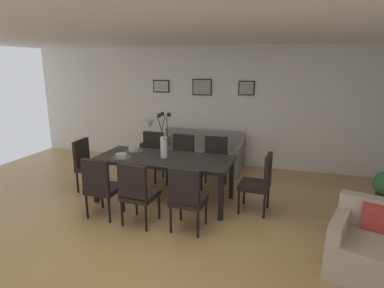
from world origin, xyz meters
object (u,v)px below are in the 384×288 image
at_px(dining_chair_far_right, 181,157).
at_px(dining_chair_far_left, 137,191).
at_px(bowl_near_right, 133,149).
at_px(armchair, 371,247).
at_px(bowl_near_left, 121,155).
at_px(dining_chair_mid_left, 187,196).
at_px(table_lamp, 150,126).
at_px(side_table, 151,154).
at_px(framed_picture_right, 246,88).
at_px(dining_chair_head_east, 260,180).
at_px(dining_chair_near_right, 151,154).
at_px(framed_picture_left, 161,86).
at_px(framed_picture_center, 202,87).
at_px(dining_chair_mid_right, 215,160).
at_px(dining_chair_near_left, 101,185).
at_px(dining_chair_head_west, 88,162).
at_px(sofa, 200,156).
at_px(dining_table, 164,161).
at_px(centerpiece_vase, 164,141).

bearing_deg(dining_chair_far_right, dining_chair_far_left, -90.77).
height_order(bowl_near_right, armchair, bowl_near_right).
bearing_deg(bowl_near_left, dining_chair_mid_left, -25.95).
bearing_deg(bowl_near_right, bowl_near_left, -90.00).
relative_size(dining_chair_mid_left, table_lamp, 1.80).
relative_size(bowl_near_left, side_table, 0.33).
bearing_deg(bowl_near_left, framed_picture_right, 56.37).
relative_size(dining_chair_far_left, dining_chair_head_east, 1.00).
bearing_deg(dining_chair_near_right, dining_chair_head_east, -21.83).
bearing_deg(framed_picture_left, framed_picture_center, -0.01).
distance_m(dining_chair_near_right, dining_chair_mid_right, 1.28).
height_order(dining_chair_near_left, dining_chair_mid_right, same).
bearing_deg(dining_chair_mid_right, dining_chair_mid_left, -88.89).
xyz_separation_m(dining_chair_near_right, side_table, (-0.39, 0.80, -0.25)).
height_order(bowl_near_left, side_table, bowl_near_left).
height_order(dining_chair_near_right, side_table, dining_chair_near_right).
bearing_deg(dining_chair_head_west, dining_chair_near_right, 46.15).
bearing_deg(armchair, dining_chair_far_left, 176.75).
distance_m(dining_chair_mid_left, dining_chair_head_west, 2.33).
distance_m(dining_chair_mid_left, dining_chair_mid_right, 1.73).
relative_size(side_table, framed_picture_right, 1.52).
relative_size(dining_chair_far_left, framed_picture_center, 2.10).
xyz_separation_m(dining_chair_near_right, dining_chair_mid_right, (1.28, -0.03, 0.00)).
height_order(dining_chair_near_left, dining_chair_head_west, same).
relative_size(armchair, framed_picture_center, 2.27).
xyz_separation_m(dining_chair_far_right, armchair, (2.86, -1.93, -0.23)).
height_order(dining_chair_far_right, dining_chair_mid_left, same).
distance_m(dining_chair_mid_left, armchair, 2.19).
bearing_deg(armchair, dining_chair_head_east, 140.17).
bearing_deg(dining_chair_mid_right, framed_picture_left, 139.50).
relative_size(bowl_near_left, framed_picture_left, 0.43).
relative_size(sofa, armchair, 1.80).
height_order(dining_table, framed_picture_right, framed_picture_right).
bearing_deg(centerpiece_vase, armchair, -20.58).
relative_size(dining_chair_head_west, dining_chair_head_east, 1.00).
bearing_deg(centerpiece_vase, dining_chair_mid_right, 53.39).
xyz_separation_m(dining_chair_far_left, dining_chair_far_right, (0.02, 1.77, 0.00)).
bearing_deg(bowl_near_right, table_lamp, 104.12).
bearing_deg(bowl_near_left, armchair, -13.72).
bearing_deg(armchair, centerpiece_vase, 159.42).
bearing_deg(dining_chair_far_right, sofa, 82.47).
bearing_deg(side_table, framed_picture_center, 27.62).
bearing_deg(framed_picture_center, table_lamp, -152.38).
bearing_deg(dining_chair_head_east, framed_picture_right, 104.26).
relative_size(side_table, framed_picture_left, 1.31).
bearing_deg(table_lamp, framed_picture_center, 27.62).
height_order(dining_chair_near_left, armchair, dining_chair_near_left).
height_order(dining_chair_far_right, framed_picture_center, framed_picture_center).
xyz_separation_m(bowl_near_right, framed_picture_center, (0.66, 2.03, 0.94)).
bearing_deg(dining_chair_far_left, dining_chair_head_west, 147.35).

